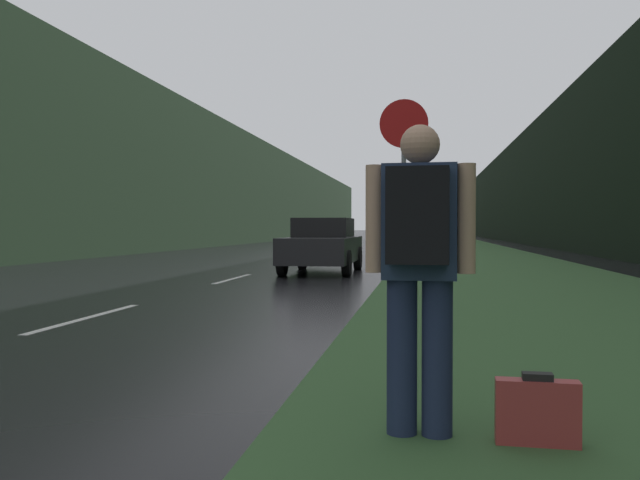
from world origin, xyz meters
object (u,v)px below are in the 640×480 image
Objects in this scene: stop_sign at (404,178)px; car_passing_near at (323,245)px; hitchhiker_with_backpack at (419,259)px; suitcase at (537,413)px.

car_passing_near is (-2.40, 7.79, -1.22)m from stop_sign.
hitchhiker_with_backpack reaches higher than car_passing_near.
hitchhiker_with_backpack is 0.39× the size of car_passing_near.
stop_sign is 6.93× the size of suitcase.
suitcase is at bearing -81.84° from stop_sign.
hitchhiker_with_backpack is 1.06m from suitcase.
car_passing_near is (-2.68, 14.20, -0.30)m from hitchhiker_with_backpack.
hitchhiker_with_backpack is at bearing 100.70° from car_passing_near.
hitchhiker_with_backpack is (0.28, -6.41, -0.92)m from stop_sign.
hitchhiker_with_backpack reaches higher than suitcase.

